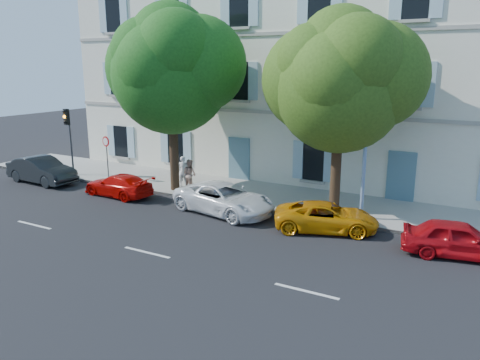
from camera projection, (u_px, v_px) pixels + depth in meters
The scene contains 16 objects.
ground at pixel (208, 220), 19.94m from camera, with size 90.00×90.00×0.00m, color black.
sidewalk at pixel (256, 194), 23.70m from camera, with size 36.00×4.50×0.15m, color #A09E96.
kerb at pixel (235, 205), 21.85m from camera, with size 36.00×0.16×0.16m, color #9E998E.
building at pixel (302, 73), 27.15m from camera, with size 28.00×7.00×12.00m, color white.
car_dark_sedan at pixel (42, 170), 26.13m from camera, with size 1.54×4.43×1.46m, color black.
car_red_coupe at pixel (118, 185), 23.53m from camera, with size 1.57×3.87×1.12m, color #C70A05.
car_white_coupe at pixel (224, 199), 20.81m from camera, with size 2.21×4.79×1.33m, color white.
car_yellow_supercar at pixel (326, 217), 18.61m from camera, with size 1.88×4.09×1.14m, color orange.
car_red_hatchback at pixel (459, 239), 16.07m from camera, with size 1.51×3.74×1.27m, color #B00A11.
tree_left at pixel (171, 75), 22.95m from camera, with size 5.81×5.81×9.00m.
tree_right at pixel (340, 88), 19.36m from camera, with size 5.43×5.43×8.37m.
traffic_light at pixel (68, 128), 26.84m from camera, with size 0.34×0.44×3.86m.
road_sign at pixel (106, 149), 25.87m from camera, with size 0.57×0.14×2.48m.
street_lamp at pixel (366, 115), 18.56m from camera, with size 0.35×1.65×7.70m.
pedestrian_a at pixel (183, 171), 24.71m from camera, with size 0.60×0.39×1.65m, color white.
pedestrian_b at pixel (190, 175), 24.10m from camera, with size 0.78×0.60×1.59m, color tan.
Camera 1 is at (10.38, -15.90, 6.48)m, focal length 35.00 mm.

